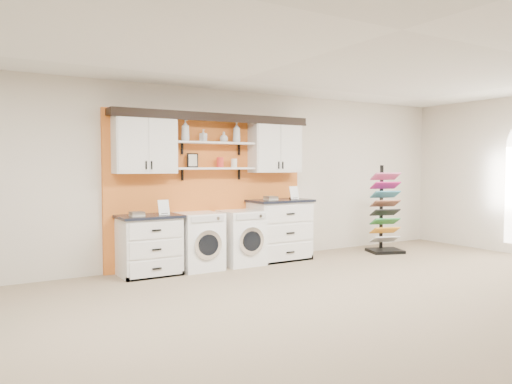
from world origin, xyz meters
TOP-DOWN VIEW (x-y plane):
  - floor at (0.00, 0.00)m, footprint 10.00×10.00m
  - ceiling at (0.00, 0.00)m, footprint 10.00×10.00m
  - wall_back at (0.00, 4.00)m, footprint 10.00×0.00m
  - accent_panel at (0.00, 3.96)m, footprint 3.40×0.07m
  - upper_cabinet_left at (-1.13, 3.79)m, footprint 0.90×0.35m
  - upper_cabinet_right at (1.13, 3.79)m, footprint 0.90×0.35m
  - shelf_lower at (0.00, 3.80)m, footprint 1.32×0.28m
  - shelf_upper at (0.00, 3.80)m, footprint 1.32×0.28m
  - crown_molding at (0.00, 3.81)m, footprint 3.30×0.41m
  - picture_frame at (-0.35, 3.85)m, footprint 0.18×0.02m
  - canister_red at (0.10, 3.80)m, footprint 0.11×0.11m
  - canister_cream at (0.35, 3.80)m, footprint 0.10×0.10m
  - base_cabinet_left at (-1.13, 3.64)m, footprint 0.88×0.66m
  - base_cabinet_right at (1.13, 3.64)m, footprint 1.03×0.66m
  - washer at (-0.36, 3.64)m, footprint 0.62×0.71m
  - dryer at (0.38, 3.64)m, footprint 0.61×0.71m
  - sample_rack at (3.16, 3.24)m, footprint 0.70×0.65m
  - soap_bottle_a at (-0.49, 3.80)m, footprint 0.18×0.18m
  - soap_bottle_b at (-0.19, 3.80)m, footprint 0.11×0.11m
  - soap_bottle_c at (0.17, 3.80)m, footprint 0.16×0.16m
  - soap_bottle_d at (0.40, 3.80)m, footprint 0.18×0.18m

SIDE VIEW (x-z plane):
  - floor at x=0.00m, z-range 0.00..0.00m
  - dryer at x=0.38m, z-range 0.00..0.86m
  - washer at x=-0.36m, z-range 0.00..0.86m
  - base_cabinet_left at x=-1.13m, z-range 0.00..0.87m
  - base_cabinet_right at x=1.13m, z-range 0.00..1.01m
  - sample_rack at x=3.16m, z-range -0.28..1.30m
  - accent_panel at x=0.00m, z-range 0.00..2.40m
  - wall_back at x=0.00m, z-range -3.60..6.40m
  - shelf_lower at x=0.00m, z-range 1.52..1.54m
  - canister_cream at x=0.35m, z-range 1.54..1.69m
  - canister_red at x=0.10m, z-range 1.54..1.71m
  - picture_frame at x=-0.35m, z-range 1.54..1.77m
  - upper_cabinet_left at x=-1.13m, z-range 1.46..2.30m
  - upper_cabinet_right at x=1.13m, z-range 1.46..2.30m
  - shelf_upper at x=0.00m, z-range 1.92..1.94m
  - soap_bottle_c at x=0.17m, z-range 1.95..2.11m
  - soap_bottle_b at x=-0.19m, z-range 1.95..2.13m
  - soap_bottle_d at x=0.40m, z-range 1.94..2.27m
  - soap_bottle_a at x=-0.49m, z-range 1.94..2.27m
  - crown_molding at x=0.00m, z-range 2.26..2.39m
  - ceiling at x=0.00m, z-range 2.80..2.80m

